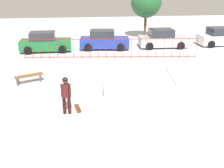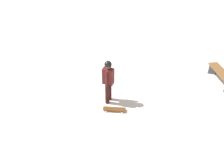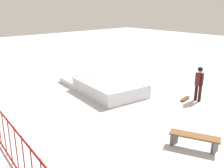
% 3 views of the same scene
% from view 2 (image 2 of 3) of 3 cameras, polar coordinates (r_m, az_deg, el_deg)
% --- Properties ---
extents(skater, '(0.44, 0.40, 1.73)m').
position_cam_2_polar(skater, '(8.55, -0.88, 1.20)').
color(skater, black).
rests_on(skater, ground).
extents(skateboard, '(0.36, 0.82, 0.09)m').
position_cam_2_polar(skateboard, '(8.72, 0.55, -5.86)').
color(skateboard, '#593314').
rests_on(skateboard, ground).
extents(park_bench, '(1.62, 1.03, 0.48)m').
position_cam_2_polar(park_bench, '(10.81, 24.15, 1.86)').
color(park_bench, brown).
rests_on(park_bench, ground).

